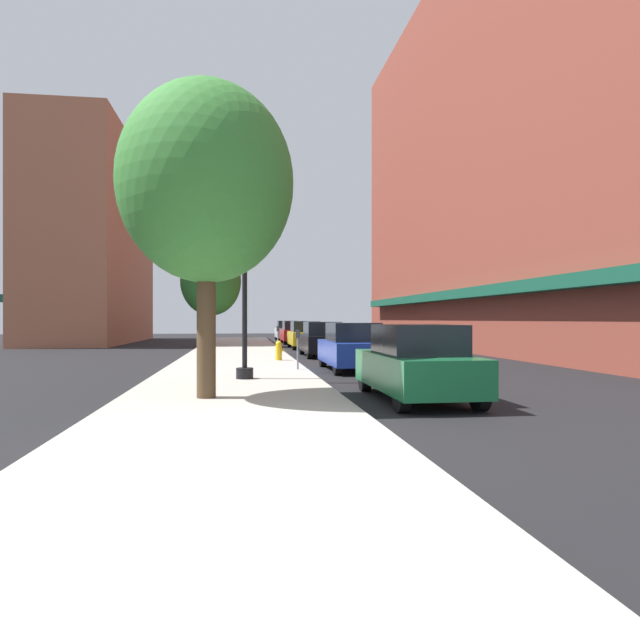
{
  "coord_description": "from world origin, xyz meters",
  "views": [
    {
      "loc": [
        0.2,
        -7.87,
        1.78
      ],
      "look_at": [
        4.36,
        21.59,
        1.74
      ],
      "focal_mm": 31.37,
      "sensor_mm": 36.0,
      "label": 1
    }
  ],
  "objects_px": {
    "tree_mid": "(211,281)",
    "car_white": "(287,331)",
    "car_yellow": "(305,335)",
    "lamppost": "(245,268)",
    "parking_meter_near": "(278,336)",
    "parking_meter_far": "(298,344)",
    "fire_hydrant": "(279,350)",
    "car_black": "(322,340)",
    "car_blue": "(352,347)",
    "car_green": "(416,363)",
    "car_red": "(294,333)",
    "tree_near": "(206,184)"
  },
  "relations": [
    {
      "from": "fire_hydrant",
      "to": "parking_meter_far",
      "type": "xyz_separation_m",
      "value": [
        0.35,
        -4.24,
        0.43
      ]
    },
    {
      "from": "parking_meter_near",
      "to": "parking_meter_far",
      "type": "relative_size",
      "value": 1.0
    },
    {
      "from": "lamppost",
      "to": "car_white",
      "type": "bearing_deg",
      "value": 83.25
    },
    {
      "from": "fire_hydrant",
      "to": "parking_meter_near",
      "type": "bearing_deg",
      "value": 86.63
    },
    {
      "from": "parking_meter_near",
      "to": "car_red",
      "type": "height_order",
      "value": "car_red"
    },
    {
      "from": "car_yellow",
      "to": "lamppost",
      "type": "bearing_deg",
      "value": -103.4
    },
    {
      "from": "car_red",
      "to": "car_black",
      "type": "bearing_deg",
      "value": -91.07
    },
    {
      "from": "fire_hydrant",
      "to": "car_yellow",
      "type": "relative_size",
      "value": 0.18
    },
    {
      "from": "parking_meter_near",
      "to": "car_red",
      "type": "bearing_deg",
      "value": 80.74
    },
    {
      "from": "car_blue",
      "to": "parking_meter_far",
      "type": "bearing_deg",
      "value": -161.57
    },
    {
      "from": "car_white",
      "to": "tree_near",
      "type": "bearing_deg",
      "value": -96.17
    },
    {
      "from": "parking_meter_far",
      "to": "car_blue",
      "type": "height_order",
      "value": "car_blue"
    },
    {
      "from": "car_blue",
      "to": "car_red",
      "type": "xyz_separation_m",
      "value": [
        0.0,
        21.47,
        0.0
      ]
    },
    {
      "from": "parking_meter_near",
      "to": "car_red",
      "type": "distance_m",
      "value": 12.11
    },
    {
      "from": "car_blue",
      "to": "tree_mid",
      "type": "bearing_deg",
      "value": 109.27
    },
    {
      "from": "car_yellow",
      "to": "car_red",
      "type": "xyz_separation_m",
      "value": [
        0.0,
        6.92,
        0.0
      ]
    },
    {
      "from": "tree_near",
      "to": "car_green",
      "type": "relative_size",
      "value": 1.55
    },
    {
      "from": "car_white",
      "to": "fire_hydrant",
      "type": "bearing_deg",
      "value": -94.16
    },
    {
      "from": "parking_meter_near",
      "to": "car_green",
      "type": "distance_m",
      "value": 16.79
    },
    {
      "from": "fire_hydrant",
      "to": "car_green",
      "type": "height_order",
      "value": "car_green"
    },
    {
      "from": "lamppost",
      "to": "car_blue",
      "type": "distance_m",
      "value": 5.49
    },
    {
      "from": "parking_meter_near",
      "to": "parking_meter_far",
      "type": "bearing_deg",
      "value": -90.0
    },
    {
      "from": "tree_mid",
      "to": "car_yellow",
      "type": "distance_m",
      "value": 7.29
    },
    {
      "from": "parking_meter_near",
      "to": "car_blue",
      "type": "bearing_deg",
      "value": -78.42
    },
    {
      "from": "tree_near",
      "to": "tree_mid",
      "type": "bearing_deg",
      "value": 92.82
    },
    {
      "from": "car_green",
      "to": "car_red",
      "type": "bearing_deg",
      "value": 90.11
    },
    {
      "from": "lamppost",
      "to": "tree_near",
      "type": "xyz_separation_m",
      "value": [
        -0.83,
        -3.7,
        1.44
      ]
    },
    {
      "from": "car_blue",
      "to": "car_green",
      "type": "bearing_deg",
      "value": -88.9
    },
    {
      "from": "parking_meter_near",
      "to": "car_green",
      "type": "relative_size",
      "value": 0.3
    },
    {
      "from": "lamppost",
      "to": "car_green",
      "type": "height_order",
      "value": "lamppost"
    },
    {
      "from": "tree_near",
      "to": "car_green",
      "type": "xyz_separation_m",
      "value": [
        4.53,
        -0.19,
        -3.84
      ]
    },
    {
      "from": "car_green",
      "to": "car_blue",
      "type": "xyz_separation_m",
      "value": [
        0.0,
        7.16,
        0.0
      ]
    },
    {
      "from": "parking_meter_far",
      "to": "car_yellow",
      "type": "bearing_deg",
      "value": 82.67
    },
    {
      "from": "car_blue",
      "to": "car_white",
      "type": "height_order",
      "value": "same"
    },
    {
      "from": "fire_hydrant",
      "to": "car_blue",
      "type": "xyz_separation_m",
      "value": [
        2.3,
        -3.63,
        0.29
      ]
    },
    {
      "from": "car_green",
      "to": "car_red",
      "type": "height_order",
      "value": "same"
    },
    {
      "from": "tree_near",
      "to": "car_white",
      "type": "distance_m",
      "value": 35.53
    },
    {
      "from": "parking_meter_far",
      "to": "car_green",
      "type": "bearing_deg",
      "value": -73.43
    },
    {
      "from": "parking_meter_far",
      "to": "tree_mid",
      "type": "bearing_deg",
      "value": 101.83
    },
    {
      "from": "car_black",
      "to": "car_yellow",
      "type": "height_order",
      "value": "same"
    },
    {
      "from": "lamppost",
      "to": "parking_meter_near",
      "type": "relative_size",
      "value": 4.5
    },
    {
      "from": "lamppost",
      "to": "fire_hydrant",
      "type": "bearing_deg",
      "value": 78.46
    },
    {
      "from": "lamppost",
      "to": "parking_meter_far",
      "type": "height_order",
      "value": "lamppost"
    },
    {
      "from": "parking_meter_far",
      "to": "car_green",
      "type": "height_order",
      "value": "car_green"
    },
    {
      "from": "lamppost",
      "to": "fire_hydrant",
      "type": "height_order",
      "value": "lamppost"
    },
    {
      "from": "parking_meter_near",
      "to": "car_white",
      "type": "xyz_separation_m",
      "value": [
        1.95,
        18.54,
        -0.14
      ]
    },
    {
      "from": "tree_near",
      "to": "car_blue",
      "type": "height_order",
      "value": "tree_near"
    },
    {
      "from": "tree_near",
      "to": "car_green",
      "type": "bearing_deg",
      "value": -2.41
    },
    {
      "from": "parking_meter_far",
      "to": "car_yellow",
      "type": "relative_size",
      "value": 0.3
    },
    {
      "from": "tree_mid",
      "to": "car_white",
      "type": "relative_size",
      "value": 1.47
    }
  ]
}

